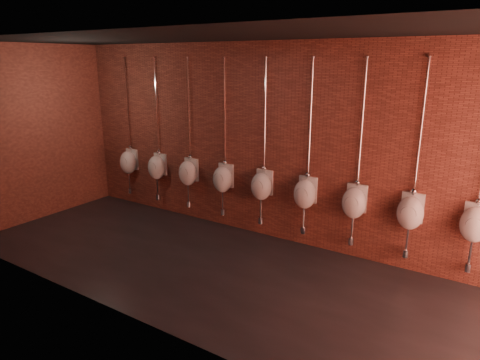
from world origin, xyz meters
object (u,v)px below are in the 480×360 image
Objects in this scene: urinal_2 at (188,172)px; urinal_6 at (354,202)px; urinal_7 at (410,212)px; urinal_4 at (262,185)px; urinal_3 at (223,178)px; urinal_5 at (305,193)px; urinal_0 at (129,161)px; urinal_8 at (475,223)px; urinal_1 at (157,167)px.

urinal_2 is 1.00× the size of urinal_6.
urinal_4 is at bearing 180.00° from urinal_7.
urinal_7 is at bearing 0.00° from urinal_3.
urinal_5 is at bearing 0.00° from urinal_4.
urinal_5 is 1.00× the size of urinal_7.
urinal_0 is 6.26m from urinal_8.
urinal_6 is (3.91, 0.00, 0.00)m from urinal_1.
urinal_3 is 1.00× the size of urinal_4.
urinal_7 is 0.78m from urinal_8.
urinal_3 and urinal_6 have the same top height.
urinal_3 is 3.13m from urinal_7.
urinal_4 is at bearing 0.00° from urinal_2.
urinal_1 is 3.13m from urinal_5.
urinal_3 is at bearing 180.00° from urinal_8.
urinal_6 is 0.78m from urinal_7.
urinal_1 is 1.00× the size of urinal_8.
urinal_1 is at bearing 180.00° from urinal_8.
urinal_2 and urinal_3 have the same top height.
urinal_8 is at bearing 0.00° from urinal_6.
urinal_4 is at bearing 180.00° from urinal_8.
urinal_5 is at bearing 180.00° from urinal_6.
urinal_4 is 2.35m from urinal_7.
urinal_8 is (2.35, 0.00, 0.00)m from urinal_5.
urinal_4 is (2.35, 0.00, 0.00)m from urinal_1.
urinal_4 and urinal_6 have the same top height.
urinal_3 is 1.56m from urinal_5.
urinal_1 and urinal_7 have the same top height.
urinal_7 is 1.00× the size of urinal_8.
urinal_7 is (3.91, 0.00, 0.00)m from urinal_2.
urinal_0 is 4.69m from urinal_6.
urinal_1 and urinal_4 have the same top height.
urinal_7 is at bearing 0.00° from urinal_5.
urinal_7 is (0.78, 0.00, 0.00)m from urinal_6.
urinal_0 is 1.00× the size of urinal_2.
urinal_8 is (0.78, 0.00, 0.00)m from urinal_7.
urinal_2 is at bearing 180.00° from urinal_3.
urinal_0 is at bearing 180.00° from urinal_7.
urinal_1 is 2.35m from urinal_4.
urinal_4 and urinal_7 have the same top height.
urinal_0 and urinal_7 have the same top height.
urinal_0 and urinal_4 have the same top height.
urinal_0 is 5.48m from urinal_7.
urinal_6 is (4.69, 0.00, 0.00)m from urinal_0.
urinal_4 is 1.00× the size of urinal_6.
urinal_5 is (0.78, 0.00, 0.00)m from urinal_4.
urinal_3 is at bearing 180.00° from urinal_7.
urinal_2 is 1.00× the size of urinal_3.
urinal_2 is 1.00× the size of urinal_5.
urinal_2 is 1.00× the size of urinal_4.
urinal_5 is at bearing 0.00° from urinal_2.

